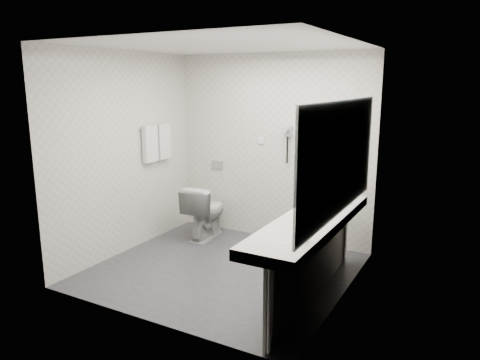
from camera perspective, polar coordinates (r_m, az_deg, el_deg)
The scene contains 31 objects.
floor at distance 5.31m, azimuth -2.24°, elevation -11.28°, with size 2.80×2.80×0.00m, color #2E2E33.
ceiling at distance 4.88m, azimuth -2.50°, elevation 16.72°, with size 2.80×2.80×0.00m, color silver.
wall_back at distance 6.08m, azimuth 3.99°, elevation 4.03°, with size 2.80×2.80×0.00m, color beige.
wall_front at distance 3.91m, azimuth -12.25°, elevation -0.90°, with size 2.80×2.80×0.00m, color beige.
wall_left at distance 5.78m, azimuth -14.35°, elevation 3.24°, with size 2.60×2.60×0.00m, color beige.
wall_right at distance 4.40m, azimuth 13.46°, elevation 0.50°, with size 2.60×2.60×0.00m, color beige.
vanity_counter at distance 4.40m, azimuth 9.00°, elevation -5.35°, with size 0.55×2.20×0.10m, color silver.
vanity_panel at distance 4.54m, azimuth 9.12°, elevation -10.50°, with size 0.03×2.15×0.75m, color gray.
vanity_post_near at distance 3.66m, azimuth 3.81°, elevation -16.29°, with size 0.06×0.06×0.75m, color silver.
vanity_post_far at distance 5.47m, azimuth 13.15°, elevation -6.68°, with size 0.06×0.06×0.75m, color silver.
mirror at distance 4.18m, azimuth 12.66°, elevation 2.71°, with size 0.02×2.20×1.05m, color #B2BCC6.
basin_near at distance 3.82m, azimuth 5.66°, elevation -7.50°, with size 0.40×0.31×0.05m, color silver.
basin_far at distance 4.99m, azimuth 11.57°, elevation -2.92°, with size 0.40×0.31×0.05m, color silver.
faucet_near at distance 3.72m, azimuth 8.46°, elevation -6.64°, with size 0.04×0.04×0.15m, color silver.
faucet_far at distance 4.91m, azimuth 13.78°, elevation -2.17°, with size 0.04×0.04×0.15m, color silver.
soap_bottle_a at distance 4.37m, azimuth 9.95°, elevation -4.05°, with size 0.05×0.05×0.12m, color beige.
soap_bottle_c at distance 4.27m, azimuth 8.67°, elevation -4.38°, with size 0.04×0.04×0.12m, color beige.
glass_left at distance 4.63m, azimuth 11.35°, elevation -3.15°, with size 0.06×0.06×0.12m, color silver.
glass_right at distance 4.71m, azimuth 12.32°, elevation -2.99°, with size 0.06×0.06×0.11m, color silver.
toilet at distance 6.24m, azimuth -4.43°, elevation -3.98°, with size 0.42×0.74×0.75m, color silver.
flush_plate at distance 6.51m, azimuth -2.91°, elevation 1.92°, with size 0.18×0.02×0.12m, color #B2B5BA.
pedal_bin at distance 5.89m, azimuth 5.90°, elevation -7.54°, with size 0.19×0.19×0.26m, color #B2B5BA.
bin_lid at distance 5.84m, azimuth 5.93°, elevation -6.26°, with size 0.19×0.19×0.01m, color #B2B5BA.
towel_rail at distance 6.12m, azimuth -10.63°, elevation 6.74°, with size 0.02×0.02×0.62m, color silver.
towel_near at distance 6.03m, azimuth -11.32°, elevation 4.52°, with size 0.07×0.24×0.48m, color silver.
towel_far at distance 6.25m, azimuth -9.67°, elevation 4.85°, with size 0.07×0.24×0.48m, color silver.
dryer_cradle at distance 5.92m, azimuth 6.12°, elevation 6.20°, with size 0.10×0.04×0.14m, color #97989D.
dryer_barrel at distance 5.85m, azimuth 5.85°, elevation 6.43°, with size 0.08×0.08×0.14m, color #97989D.
dryer_cord at distance 5.94m, azimuth 6.00°, elevation 3.79°, with size 0.02×0.02×0.35m, color black.
switch_plate_a at distance 6.12m, azimuth 2.68°, elevation 5.04°, with size 0.09×0.02×0.09m, color silver.
switch_plate_b at distance 5.85m, azimuth 8.87°, elevation 4.57°, with size 0.09×0.02×0.09m, color silver.
Camera 1 is at (2.52, -4.16, 2.13)m, focal length 33.66 mm.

